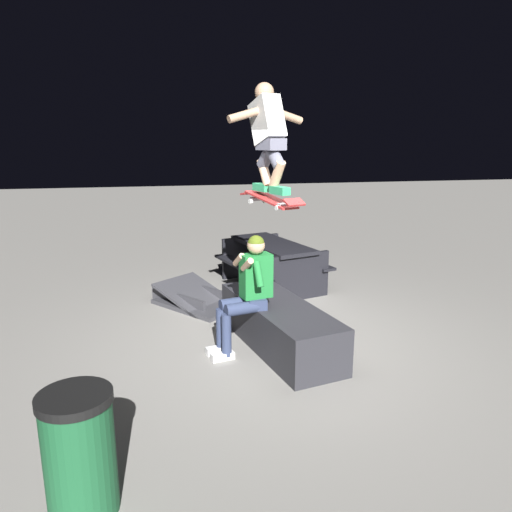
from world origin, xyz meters
name	(u,v)px	position (x,y,z in m)	size (l,w,h in m)	color
ground_plane	(278,343)	(0.00, 0.00, 0.00)	(40.00, 40.00, 0.00)	gray
ledge_box_main	(279,325)	(-0.07, 0.01, 0.27)	(2.04, 0.68, 0.53)	#28282D
person_sitting_on_ledge	(247,288)	(-0.13, 0.41, 0.77)	(0.59, 0.78, 1.37)	#2D3856
skateboard	(271,200)	(-0.27, 0.17, 1.78)	(1.03, 0.50, 0.14)	#B72D2D
skater_airborne	(268,133)	(-0.22, 0.19, 2.47)	(0.64, 0.87, 1.12)	#2D9E66
kicker_ramp	(200,301)	(1.57, 0.80, 0.07)	(1.49, 1.43, 0.41)	#38383D
picnic_table_back	(272,258)	(2.24, -0.47, 0.50)	(2.01, 1.76, 0.75)	black
trash_bin	(80,453)	(-2.34, 1.93, 0.43)	(0.48, 0.48, 0.86)	#19512D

